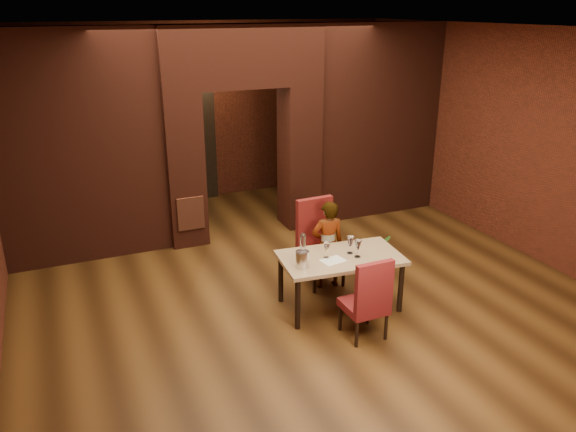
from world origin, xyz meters
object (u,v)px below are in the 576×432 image
(dining_table, at_px, (340,281))
(wine_glass_c, at_px, (358,248))
(chair_far, at_px, (322,244))
(potted_plant, at_px, (376,253))
(water_bottle, at_px, (303,245))
(person_seated, at_px, (328,245))
(wine_glass_b, at_px, (350,245))
(wine_bucket, at_px, (302,259))
(chair_near, at_px, (364,296))
(wine_glass_a, at_px, (327,250))

(dining_table, xyz_separation_m, wine_glass_c, (0.17, -0.10, 0.44))
(chair_far, bearing_deg, potted_plant, 4.18)
(chair_far, distance_m, water_bottle, 0.74)
(person_seated, height_order, potted_plant, person_seated)
(wine_glass_b, bearing_deg, potted_plant, 40.94)
(person_seated, xyz_separation_m, wine_glass_b, (0.04, -0.50, 0.19))
(wine_glass_b, bearing_deg, wine_bucket, -170.50)
(chair_near, relative_size, potted_plant, 2.16)
(wine_glass_b, bearing_deg, chair_far, 95.97)
(wine_glass_a, bearing_deg, water_bottle, 149.49)
(chair_near, relative_size, wine_glass_a, 4.95)
(chair_near, relative_size, wine_bucket, 5.03)
(dining_table, bearing_deg, wine_glass_c, -23.72)
(chair_far, distance_m, chair_near, 1.32)
(wine_glass_b, relative_size, wine_bucket, 1.11)
(chair_far, bearing_deg, wine_glass_c, -85.39)
(chair_near, height_order, water_bottle, water_bottle)
(chair_near, bearing_deg, wine_glass_a, -80.77)
(chair_near, height_order, potted_plant, chair_near)
(water_bottle, height_order, potted_plant, water_bottle)
(wine_glass_a, relative_size, wine_glass_b, 0.91)
(water_bottle, bearing_deg, wine_glass_c, -23.83)
(wine_glass_c, relative_size, potted_plant, 0.48)
(wine_glass_c, height_order, wine_bucket, wine_glass_c)
(person_seated, bearing_deg, wine_bucket, 51.57)
(chair_far, relative_size, person_seated, 0.96)
(wine_bucket, xyz_separation_m, water_bottle, (0.12, 0.25, 0.05))
(person_seated, bearing_deg, wine_glass_a, 68.94)
(dining_table, relative_size, wine_bucket, 7.46)
(chair_far, bearing_deg, water_bottle, -138.43)
(dining_table, relative_size, potted_plant, 3.20)
(wine_glass_b, height_order, water_bottle, water_bottle)
(chair_near, height_order, wine_bucket, chair_near)
(wine_glass_b, bearing_deg, water_bottle, 166.48)
(chair_far, relative_size, wine_bucket, 5.83)
(wine_glass_c, bearing_deg, chair_near, -112.42)
(wine_glass_c, height_order, potted_plant, wine_glass_c)
(chair_far, relative_size, wine_glass_a, 5.74)
(wine_glass_b, height_order, potted_plant, wine_glass_b)
(chair_far, height_order, wine_glass_a, chair_far)
(wine_glass_b, relative_size, wine_glass_c, 1.00)
(wine_glass_a, bearing_deg, wine_glass_b, 1.34)
(person_seated, relative_size, potted_plant, 2.62)
(chair_far, relative_size, water_bottle, 3.78)
(chair_far, distance_m, wine_glass_c, 0.78)
(wine_glass_b, bearing_deg, wine_glass_a, -178.66)
(wine_glass_a, bearing_deg, chair_far, 67.81)
(chair_far, height_order, person_seated, person_seated)
(wine_bucket, distance_m, water_bottle, 0.28)
(wine_bucket, bearing_deg, wine_glass_b, 9.50)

